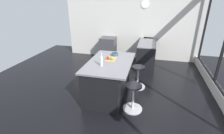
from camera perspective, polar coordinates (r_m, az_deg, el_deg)
The scene contains 12 objects.
ground_plane at distance 4.38m, azimuth -0.03°, elevation -9.87°, with size 8.09×8.09×0.00m, color black.
interior_partition_left at distance 6.81m, azimuth 6.47°, elevation 14.61°, with size 0.15×5.23×2.79m.
sink_cabinet at distance 6.62m, azimuth 11.96°, elevation 5.65°, with size 2.42×0.60×1.18m.
oven_range at distance 6.84m, azimuth -1.27°, elevation 6.53°, with size 0.60×0.61×0.87m.
kitchen_island at distance 4.26m, azimuth -1.27°, elevation -3.74°, with size 1.67×1.06×0.91m.
stool_by_window at distance 4.69m, azimuth 8.81°, elevation -3.60°, with size 0.44×0.44×0.63m.
stool_middle at distance 3.79m, azimuth 7.21°, elevation -10.56°, with size 0.44×0.44×0.63m.
cutting_board at distance 4.21m, azimuth -0.24°, elevation 2.70°, with size 0.36×0.24×0.02m, color tan.
apple_red at distance 4.15m, azimuth -1.41°, elevation 3.15°, with size 0.08×0.08×0.08m, color red.
apple_green at distance 4.13m, azimuth -0.01°, elevation 3.06°, with size 0.08×0.08×0.08m, color #609E2D.
water_bottle at distance 3.78m, azimuth -3.63°, elevation 2.08°, with size 0.06×0.06×0.31m.
fruit_bowl at distance 4.49m, azimuth 0.93°, elevation 4.46°, with size 0.18×0.18×0.07m.
Camera 1 is at (3.57, 0.88, 2.38)m, focal length 26.65 mm.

